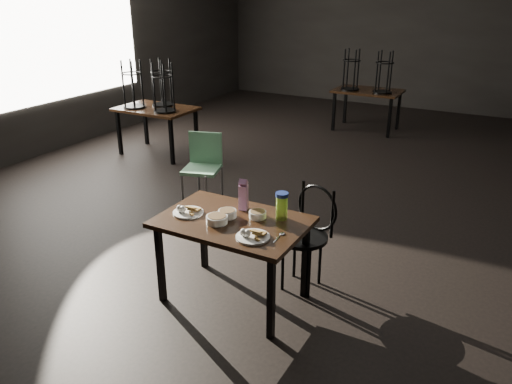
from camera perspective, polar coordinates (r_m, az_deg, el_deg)
The scene contains 14 objects.
room at distance 5.61m, azimuth 11.06°, elevation 20.25°, with size 12.00×12.04×3.22m.
main_table at distance 4.10m, azimuth -2.69°, elevation -4.19°, with size 1.20×0.80×0.75m.
plate_left at distance 4.20m, azimuth -7.82°, elevation -2.16°, with size 0.26×0.26×0.08m.
plate_right at distance 3.76m, azimuth -0.42°, elevation -4.96°, with size 0.26×0.26×0.08m.
bowl_near at distance 4.10m, azimuth -3.30°, elevation -2.45°, with size 0.15×0.15×0.06m.
bowl_far at distance 4.08m, azimuth 0.18°, elevation -2.56°, with size 0.14×0.14×0.06m.
bowl_big at distance 4.01m, azimuth -4.49°, elevation -3.10°, with size 0.17×0.17×0.06m.
juice_carton at distance 4.20m, azimuth -1.45°, elevation -0.39°, with size 0.08×0.08×0.27m.
water_bottle at distance 4.03m, azimuth 2.96°, elevation -1.56°, with size 0.12×0.12×0.23m.
spoon at distance 3.82m, azimuth 2.90°, elevation -4.87°, with size 0.04×0.19×0.01m.
bentwood_chair at distance 4.38m, azimuth 5.98°, elevation -4.20°, with size 0.48×0.47×0.93m.
school_chair at distance 6.06m, azimuth -6.05°, elevation 3.33°, with size 0.51×0.51×0.89m.
bg_table_left at distance 8.05m, azimuth -11.44°, elevation 9.60°, with size 1.20×0.80×1.48m.
bg_table_far at distance 9.52m, azimuth 12.62°, elevation 11.27°, with size 1.20×0.80×1.48m.
Camera 1 is at (1.69, -5.32, 2.50)m, focal length 35.00 mm.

